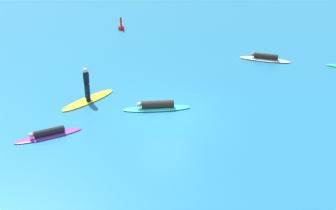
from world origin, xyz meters
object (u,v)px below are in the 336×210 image
surfer_on_white_board (265,58)px  surfer_on_teal_board (157,106)px  marker_buoy (121,27)px  surfer_on_purple_board (48,134)px  surfer_on_yellow_board (88,94)px

surfer_on_white_board → surfer_on_teal_board: size_ratio=0.92×
surfer_on_teal_board → marker_buoy: (-2.67, 12.01, -0.00)m
surfer_on_white_board → marker_buoy: bearing=-15.8°
surfer_on_teal_board → marker_buoy: marker_buoy is taller
surfer_on_purple_board → surfer_on_yellow_board: bearing=-135.5°
surfer_on_yellow_board → marker_buoy: 11.12m
surfer_on_white_board → surfer_on_teal_board: surfer_on_teal_board is taller
surfer_on_teal_board → surfer_on_white_board: bearing=-141.2°
surfer_on_white_board → surfer_on_purple_board: bearing=54.5°
surfer_on_white_board → surfer_on_yellow_board: surfer_on_yellow_board is taller
surfer_on_teal_board → surfer_on_purple_board: bearing=22.8°
surfer_on_white_board → surfer_on_purple_board: surfer_on_white_board is taller
surfer_on_purple_board → marker_buoy: marker_buoy is taller
surfer_on_yellow_board → marker_buoy: surfer_on_yellow_board is taller
surfer_on_teal_board → surfer_on_purple_board: surfer_on_teal_board is taller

